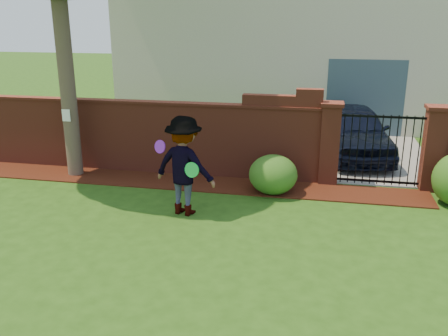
% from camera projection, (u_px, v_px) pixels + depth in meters
% --- Properties ---
extents(ground, '(80.00, 80.00, 0.01)m').
position_uv_depth(ground, '(177.00, 253.00, 7.87)').
color(ground, '#234912').
rests_on(ground, ground).
extents(mulch_bed, '(11.10, 1.08, 0.03)m').
position_uv_depth(mulch_bed, '(180.00, 182.00, 11.17)').
color(mulch_bed, '#331209').
rests_on(mulch_bed, ground).
extents(brick_wall, '(8.70, 0.31, 2.16)m').
position_uv_depth(brick_wall, '(145.00, 135.00, 11.71)').
color(brick_wall, maroon).
rests_on(brick_wall, ground).
extents(pillar_left, '(0.50, 0.50, 1.88)m').
position_uv_depth(pillar_left, '(330.00, 143.00, 10.86)').
color(pillar_left, maroon).
rests_on(pillar_left, ground).
extents(pillar_right, '(0.50, 0.50, 1.88)m').
position_uv_depth(pillar_right, '(433.00, 148.00, 10.44)').
color(pillar_right, maroon).
rests_on(pillar_right, ground).
extents(iron_gate, '(1.78, 0.03, 1.60)m').
position_uv_depth(iron_gate, '(380.00, 150.00, 10.68)').
color(iron_gate, black).
rests_on(iron_gate, ground).
extents(driveway, '(3.20, 8.00, 0.01)m').
position_uv_depth(driveway, '(364.00, 142.00, 14.67)').
color(driveway, gray).
rests_on(driveway, ground).
extents(house, '(12.40, 6.40, 6.30)m').
position_uv_depth(house, '(295.00, 30.00, 17.92)').
color(house, beige).
rests_on(house, ground).
extents(car, '(2.25, 4.27, 1.38)m').
position_uv_depth(car, '(356.00, 133.00, 12.93)').
color(car, black).
rests_on(car, ground).
extents(paper_notice, '(0.20, 0.01, 0.28)m').
position_uv_depth(paper_notice, '(66.00, 115.00, 11.11)').
color(paper_notice, white).
rests_on(paper_notice, tree).
extents(shrub_left, '(1.05, 1.05, 0.86)m').
position_uv_depth(shrub_left, '(273.00, 175.00, 10.38)').
color(shrub_left, '#1F5519').
rests_on(shrub_left, ground).
extents(man, '(1.38, 0.99, 1.93)m').
position_uv_depth(man, '(183.00, 166.00, 9.14)').
color(man, gray).
rests_on(man, ground).
extents(frisbee_purple, '(0.27, 0.17, 0.26)m').
position_uv_depth(frisbee_purple, '(160.00, 147.00, 9.15)').
color(frisbee_purple, purple).
rests_on(frisbee_purple, man).
extents(frisbee_green, '(0.30, 0.14, 0.29)m').
position_uv_depth(frisbee_green, '(192.00, 170.00, 8.89)').
color(frisbee_green, green).
rests_on(frisbee_green, man).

